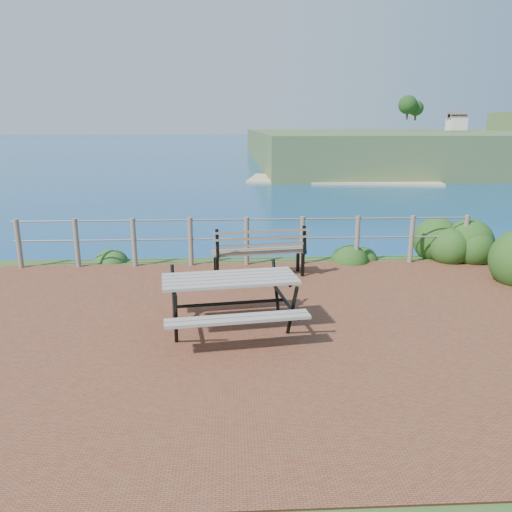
{
  "coord_description": "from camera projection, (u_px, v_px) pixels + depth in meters",
  "views": [
    {
      "loc": [
        -0.31,
        -6.65,
        2.85
      ],
      "look_at": [
        0.09,
        1.27,
        0.75
      ],
      "focal_mm": 35.0,
      "sensor_mm": 36.0,
      "label": 1
    }
  ],
  "objects": [
    {
      "name": "safety_railing",
      "position": [
        247.0,
        238.0,
        10.25
      ],
      "size": [
        9.4,
        0.1,
        1.0
      ],
      "color": "#6B5B4C",
      "rests_on": "ground"
    },
    {
      "name": "ground",
      "position": [
        254.0,
        329.0,
        7.16
      ],
      "size": [
        10.0,
        7.0,
        0.12
      ],
      "primitive_type": "cube",
      "color": "brown",
      "rests_on": "ground"
    },
    {
      "name": "picnic_table",
      "position": [
        230.0,
        298.0,
        6.96
      ],
      "size": [
        1.93,
        1.59,
        0.78
      ],
      "rotation": [
        0.0,
        0.0,
        0.14
      ],
      "color": "gray",
      "rests_on": "ground"
    },
    {
      "name": "shrub_lip_east",
      "position": [
        353.0,
        259.0,
        10.84
      ],
      "size": [
        0.78,
        0.78,
        0.52
      ],
      "primitive_type": "ellipsoid",
      "color": "#1B4716",
      "rests_on": "ground"
    },
    {
      "name": "ocean",
      "position": [
        231.0,
        132.0,
        200.26
      ],
      "size": [
        1200.0,
        1200.0,
        0.0
      ],
      "primitive_type": "plane",
      "color": "#165984",
      "rests_on": "ground"
    },
    {
      "name": "park_bench",
      "position": [
        259.0,
        244.0,
        9.44
      ],
      "size": [
        1.82,
        0.69,
        1.0
      ],
      "rotation": [
        0.0,
        0.0,
        0.14
      ],
      "color": "brown",
      "rests_on": "ground"
    },
    {
      "name": "shrub_right_edge",
      "position": [
        453.0,
        259.0,
        10.89
      ],
      "size": [
        1.24,
        1.24,
        1.76
      ],
      "primitive_type": "ellipsoid",
      "color": "#1B4716",
      "rests_on": "ground"
    },
    {
      "name": "shrub_lip_west",
      "position": [
        110.0,
        259.0,
        10.84
      ],
      "size": [
        0.79,
        0.79,
        0.54
      ],
      "primitive_type": "ellipsoid",
      "color": "#1F4D1D",
      "rests_on": "ground"
    }
  ]
}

